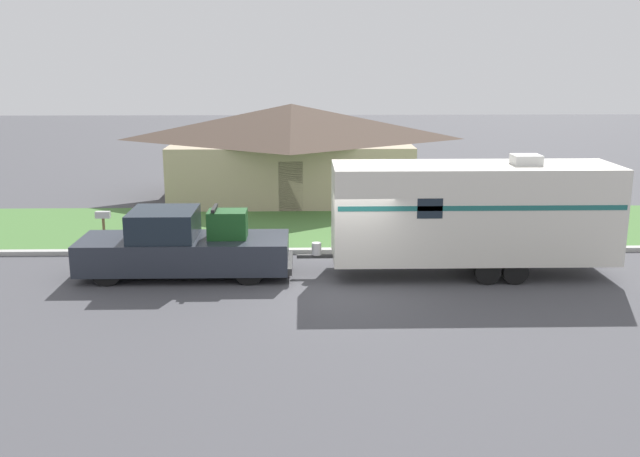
# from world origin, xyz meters

# --- Properties ---
(ground_plane) EXTENTS (120.00, 120.00, 0.00)m
(ground_plane) POSITION_xyz_m (0.00, 0.00, 0.00)
(ground_plane) COLOR #47474C
(curb_strip) EXTENTS (80.00, 0.30, 0.14)m
(curb_strip) POSITION_xyz_m (0.00, 3.75, 0.07)
(curb_strip) COLOR #ADADA8
(curb_strip) RESTS_ON ground_plane
(lawn_strip) EXTENTS (80.00, 7.00, 0.03)m
(lawn_strip) POSITION_xyz_m (0.00, 7.40, 0.01)
(lawn_strip) COLOR #477538
(lawn_strip) RESTS_ON ground_plane
(house_across_street) EXTENTS (11.17, 7.47, 4.21)m
(house_across_street) POSITION_xyz_m (-1.76, 13.54, 2.18)
(house_across_street) COLOR tan
(house_across_street) RESTS_ON ground_plane
(pickup_truck) EXTENTS (6.16, 2.09, 2.06)m
(pickup_truck) POSITION_xyz_m (-4.77, 1.37, 0.88)
(pickup_truck) COLOR black
(pickup_truck) RESTS_ON ground_plane
(travel_trailer) EXTENTS (9.21, 2.34, 3.54)m
(travel_trailer) POSITION_xyz_m (3.68, 1.37, 1.87)
(travel_trailer) COLOR black
(travel_trailer) RESTS_ON ground_plane
(mailbox) EXTENTS (0.48, 0.20, 1.27)m
(mailbox) POSITION_xyz_m (-7.92, 4.48, 0.98)
(mailbox) COLOR brown
(mailbox) RESTS_ON ground_plane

